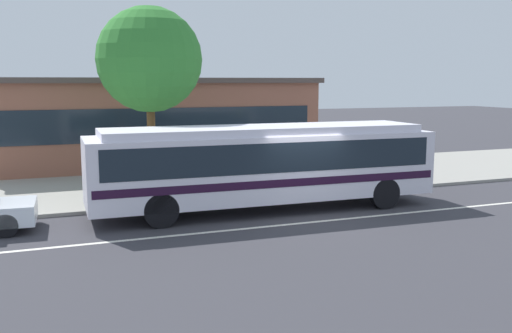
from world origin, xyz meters
TOP-DOWN VIEW (x-y plane):
  - ground_plane at (0.00, 0.00)m, footprint 120.00×120.00m
  - sidewalk_slab at (0.00, 6.54)m, footprint 60.00×8.00m
  - lane_stripe_center at (0.00, -0.80)m, footprint 56.00×0.16m
  - transit_bus at (-0.83, 1.19)m, footprint 11.06×2.77m
  - pedestrian_waiting_near_sign at (-1.06, 4.46)m, footprint 0.46×0.46m
  - pedestrian_walking_along_curb at (4.08, 3.15)m, footprint 0.48×0.48m
  - bus_stop_sign at (3.43, 3.17)m, footprint 0.08×0.44m
  - street_tree_near_stop at (-3.62, 5.42)m, footprint 3.80×3.80m
  - station_building at (-2.31, 12.74)m, footprint 15.69×6.85m

SIDE VIEW (x-z plane):
  - ground_plane at x=0.00m, z-range 0.00..0.00m
  - lane_stripe_center at x=0.00m, z-range 0.00..0.01m
  - sidewalk_slab at x=0.00m, z-range 0.00..0.12m
  - pedestrian_waiting_near_sign at x=-1.06m, z-range 0.25..1.83m
  - pedestrian_walking_along_curb at x=4.08m, z-range 0.27..2.01m
  - transit_bus at x=-0.83m, z-range 0.22..2.92m
  - bus_stop_sign at x=3.43m, z-range 0.47..2.94m
  - station_building at x=-2.31m, z-range 0.01..4.26m
  - street_tree_near_stop at x=-3.62m, z-range 1.53..8.17m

